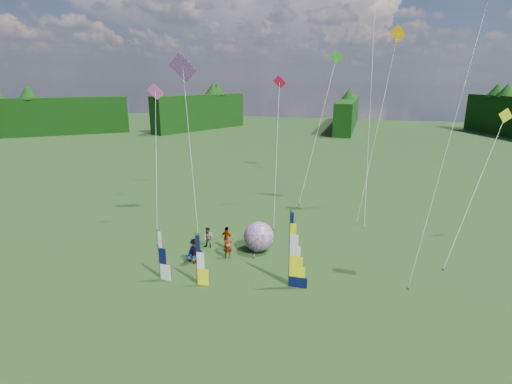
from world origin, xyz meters
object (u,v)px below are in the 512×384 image
(feather_banner_main, at_px, (289,250))
(bol_inflatable, at_px, (259,237))
(side_banner_left, at_px, (197,260))
(spectator_c, at_px, (195,251))
(side_banner_far, at_px, (159,256))
(spectator_a, at_px, (228,247))
(kite_whale, at_px, (371,86))
(spectator_b, at_px, (208,238))
(spectator_d, at_px, (227,238))
(camp_chair, at_px, (191,255))

(feather_banner_main, relative_size, bol_inflatable, 2.18)
(side_banner_left, xyz_separation_m, spectator_c, (-1.41, 2.79, -0.78))
(feather_banner_main, bearing_deg, side_banner_far, -170.48)
(spectator_a, relative_size, kite_whale, 0.07)
(spectator_c, bearing_deg, kite_whale, -1.91)
(spectator_a, xyz_separation_m, spectator_b, (-2.08, 1.30, -0.06))
(bol_inflatable, bearing_deg, side_banner_left, -111.12)
(feather_banner_main, height_order, bol_inflatable, feather_banner_main)
(side_banner_left, distance_m, spectator_c, 3.22)
(spectator_d, bearing_deg, side_banner_far, 82.14)
(side_banner_far, height_order, spectator_d, side_banner_far)
(bol_inflatable, height_order, spectator_d, bol_inflatable)
(feather_banner_main, height_order, side_banner_far, feather_banner_main)
(feather_banner_main, relative_size, side_banner_far, 1.48)
(bol_inflatable, relative_size, spectator_c, 1.22)
(side_banner_far, xyz_separation_m, kite_whale, (12.30, 19.40, 10.26))
(spectator_c, bearing_deg, spectator_d, 7.67)
(spectator_c, bearing_deg, spectator_a, -21.26)
(spectator_a, bearing_deg, feather_banner_main, -54.87)
(side_banner_left, relative_size, spectator_b, 2.06)
(side_banner_left, height_order, spectator_c, side_banner_left)
(side_banner_left, height_order, spectator_a, side_banner_left)
(side_banner_left, xyz_separation_m, spectator_d, (-0.08, 5.76, -0.81))
(side_banner_far, xyz_separation_m, spectator_c, (1.24, 2.76, -0.75))
(side_banner_far, bearing_deg, feather_banner_main, 15.19)
(camp_chair, relative_size, kite_whale, 0.04)
(spectator_a, xyz_separation_m, spectator_d, (-0.62, 1.50, 0.01))
(feather_banner_main, distance_m, spectator_d, 7.33)
(feather_banner_main, xyz_separation_m, kite_whale, (4.04, 18.00, 9.46))
(spectator_a, bearing_deg, side_banner_far, -152.75)
(spectator_a, distance_m, camp_chair, 2.69)
(side_banner_left, bearing_deg, spectator_d, 85.85)
(side_banner_far, xyz_separation_m, spectator_d, (2.57, 5.73, -0.78))
(spectator_d, bearing_deg, camp_chair, 74.17)
(spectator_a, height_order, spectator_c, spectator_c)
(side_banner_far, xyz_separation_m, bol_inflatable, (5.00, 6.07, -0.54))
(spectator_d, bearing_deg, spectator_c, 82.23)
(bol_inflatable, relative_size, kite_whale, 0.10)
(spectator_b, relative_size, kite_whale, 0.07)
(spectator_d, relative_size, camp_chair, 1.76)
(spectator_b, height_order, camp_chair, spectator_b)
(side_banner_left, xyz_separation_m, spectator_b, (-1.54, 5.56, -0.88))
(kite_whale, bearing_deg, side_banner_far, -140.88)
(feather_banner_main, bearing_deg, bol_inflatable, 124.85)
(feather_banner_main, bearing_deg, spectator_d, 142.68)
(spectator_d, height_order, camp_chair, spectator_d)
(kite_whale, bearing_deg, camp_chair, -143.42)
(spectator_c, xyz_separation_m, camp_chair, (-0.40, 0.22, -0.42))
(kite_whale, bearing_deg, spectator_b, -147.41)
(spectator_b, relative_size, spectator_d, 0.92)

